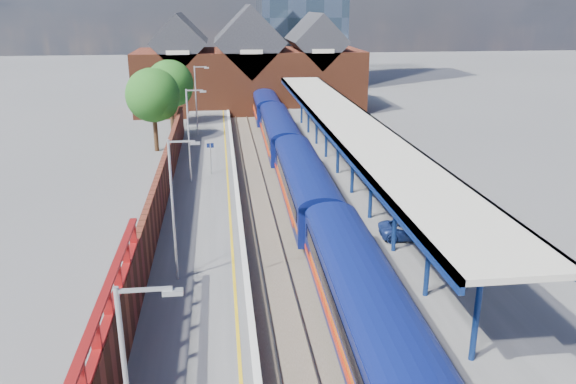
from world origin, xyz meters
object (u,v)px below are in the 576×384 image
(train, at_px, (290,152))
(parked_car_silver, at_px, (429,229))
(parked_car_dark, at_px, (394,177))
(lamp_post_c, at_px, (190,130))
(lamp_post_b, at_px, (175,202))
(parked_car_blue, at_px, (413,229))
(platform_sign, at_px, (211,153))
(lamp_post_d, at_px, (197,96))

(train, bearing_deg, parked_car_silver, -70.13)
(train, relative_size, parked_car_dark, 15.73)
(lamp_post_c, height_order, parked_car_silver, lamp_post_c)
(lamp_post_c, bearing_deg, train, 25.03)
(lamp_post_b, height_order, parked_car_blue, lamp_post_b)
(lamp_post_b, height_order, parked_car_silver, lamp_post_b)
(lamp_post_c, relative_size, platform_sign, 2.80)
(train, height_order, platform_sign, platform_sign)
(train, height_order, lamp_post_b, lamp_post_b)
(lamp_post_d, relative_size, parked_car_dark, 1.67)
(parked_car_silver, bearing_deg, parked_car_blue, 83.75)
(platform_sign, bearing_deg, parked_car_dark, -18.68)
(parked_car_silver, height_order, parked_car_blue, parked_car_silver)
(lamp_post_b, bearing_deg, train, 68.23)
(parked_car_dark, bearing_deg, platform_sign, 54.10)
(lamp_post_c, xyz_separation_m, parked_car_dark, (14.86, -2.56, -3.38))
(lamp_post_b, xyz_separation_m, parked_car_dark, (14.86, 13.44, -3.38))
(lamp_post_c, bearing_deg, parked_car_blue, -43.80)
(platform_sign, distance_m, parked_car_dark, 14.29)
(lamp_post_d, distance_m, parked_car_blue, 31.45)
(lamp_post_b, bearing_deg, lamp_post_c, 90.00)
(platform_sign, bearing_deg, lamp_post_c, -124.26)
(lamp_post_c, height_order, platform_sign, lamp_post_c)
(train, bearing_deg, lamp_post_c, -154.97)
(lamp_post_b, relative_size, parked_car_silver, 1.77)
(lamp_post_b, relative_size, parked_car_dark, 1.67)
(lamp_post_b, relative_size, platform_sign, 2.80)
(parked_car_dark, height_order, parked_car_blue, parked_car_dark)
(lamp_post_c, bearing_deg, platform_sign, 55.74)
(lamp_post_d, xyz_separation_m, parked_car_blue, (12.98, -28.44, -3.45))
(parked_car_dark, bearing_deg, lamp_post_d, 21.46)
(parked_car_dark, bearing_deg, parked_car_silver, 156.77)
(parked_car_silver, bearing_deg, parked_car_dark, 8.28)
(lamp_post_d, height_order, parked_car_blue, lamp_post_d)
(lamp_post_b, distance_m, parked_car_blue, 13.89)
(lamp_post_d, bearing_deg, parked_car_blue, -65.48)
(platform_sign, bearing_deg, train, 14.40)
(train, xyz_separation_m, parked_car_silver, (5.93, -16.42, -0.47))
(parked_car_silver, relative_size, parked_car_blue, 1.02)
(platform_sign, relative_size, parked_car_blue, 0.64)
(parked_car_dark, bearing_deg, parked_car_blue, 151.98)
(lamp_post_c, bearing_deg, parked_car_silver, -42.75)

